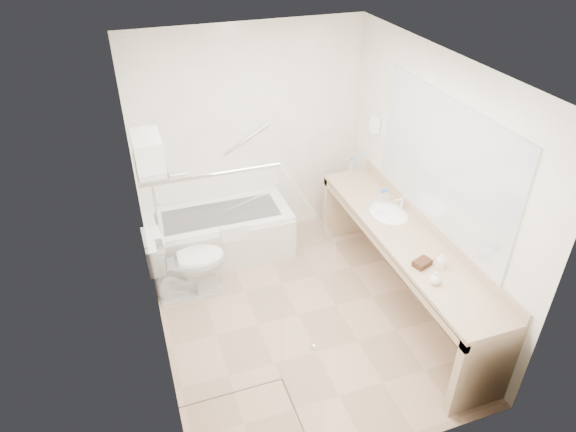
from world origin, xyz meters
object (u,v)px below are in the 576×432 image
object	(u,v)px
bathtub	(220,235)
water_bottle_left	(382,199)
amenity_basket	(422,263)
toilet	(187,263)
vanity_counter	(403,252)

from	to	relation	value
bathtub	water_bottle_left	world-z (taller)	water_bottle_left
bathtub	amenity_basket	distance (m)	2.40
bathtub	toilet	distance (m)	0.71
toilet	amenity_basket	size ratio (longest dim) A/B	5.01
toilet	amenity_basket	world-z (taller)	amenity_basket
vanity_counter	toilet	bearing A→B (deg)	156.71
bathtub	vanity_counter	world-z (taller)	vanity_counter
bathtub	vanity_counter	size ratio (longest dim) A/B	0.59
toilet	water_bottle_left	world-z (taller)	water_bottle_left
toilet	vanity_counter	bearing A→B (deg)	-114.25
toilet	amenity_basket	bearing A→B (deg)	-125.95
toilet	water_bottle_left	distance (m)	2.08
bathtub	water_bottle_left	size ratio (longest dim) A/B	8.35
amenity_basket	water_bottle_left	xyz separation A→B (m)	(0.12, 0.98, 0.06)
bathtub	toilet	size ratio (longest dim) A/B	2.01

